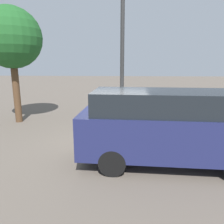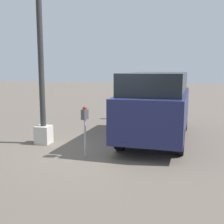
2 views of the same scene
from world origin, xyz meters
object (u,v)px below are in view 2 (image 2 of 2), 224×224
parking_meter_near (85,120)px  parked_van (157,103)px  parking_meter_far (126,96)px  lamp_post (42,82)px

parking_meter_near → parked_van: size_ratio=0.26×
parking_meter_near → parking_meter_far: (5.79, 0.00, 0.10)m
parking_meter_near → lamp_post: (1.02, 1.69, 0.91)m
parking_meter_far → lamp_post: (-4.77, 1.69, 0.81)m
parking_meter_near → parking_meter_far: parking_meter_far is taller
parking_meter_far → parked_van: 3.74m
lamp_post → parked_van: bearing=-67.1°
parking_meter_near → parked_van: parked_van is taller
parking_meter_near → parking_meter_far: bearing=12.1°
parking_meter_near → lamp_post: 2.18m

